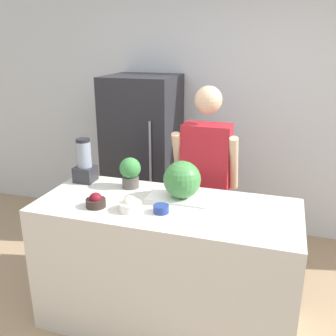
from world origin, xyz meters
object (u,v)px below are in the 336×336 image
(bowl_small_blue, at_px, (161,209))
(blender, at_px, (85,163))
(person, at_px, (205,184))
(potted_plant, at_px, (130,172))
(refrigerator, at_px, (143,157))
(watermelon, at_px, (182,180))
(bowl_cream, at_px, (130,205))
(bowl_cherries, at_px, (96,201))

(bowl_small_blue, height_order, blender, blender)
(person, xyz_separation_m, bowl_small_blue, (-0.13, -0.80, 0.11))
(person, xyz_separation_m, potted_plant, (-0.49, -0.45, 0.21))
(blender, bearing_deg, refrigerator, 86.30)
(refrigerator, bearing_deg, watermelon, -57.90)
(bowl_cream, xyz_separation_m, blender, (-0.55, 0.40, 0.11))
(bowl_cherries, bearing_deg, person, 55.89)
(bowl_small_blue, distance_m, potted_plant, 0.51)
(bowl_small_blue, bearing_deg, bowl_cherries, -174.19)
(watermelon, relative_size, potted_plant, 1.13)
(refrigerator, bearing_deg, blender, -93.70)
(potted_plant, bearing_deg, bowl_cream, -67.76)
(bowl_cherries, bearing_deg, refrigerator, 98.99)
(person, xyz_separation_m, blender, (-0.88, -0.43, 0.23))
(bowl_small_blue, bearing_deg, refrigerator, 115.17)
(bowl_small_blue, bearing_deg, person, 81.01)
(person, height_order, blender, person)
(refrigerator, relative_size, person, 1.00)
(person, height_order, potted_plant, person)
(person, height_order, watermelon, person)
(blender, bearing_deg, bowl_cherries, -53.34)
(refrigerator, xyz_separation_m, bowl_small_blue, (0.68, -1.45, 0.13))
(blender, bearing_deg, bowl_small_blue, -26.01)
(person, bearing_deg, blender, -153.84)
(bowl_small_blue, bearing_deg, watermelon, 74.51)
(refrigerator, relative_size, watermelon, 6.41)
(bowl_cream, bearing_deg, blender, 143.98)
(refrigerator, height_order, potted_plant, refrigerator)
(bowl_cream, bearing_deg, refrigerator, 107.88)
(bowl_cream, xyz_separation_m, potted_plant, (-0.16, 0.38, 0.09))
(bowl_small_blue, bearing_deg, potted_plant, 135.74)
(person, distance_m, bowl_cherries, 1.02)
(refrigerator, bearing_deg, potted_plant, -73.69)
(potted_plant, bearing_deg, person, 42.61)
(watermelon, xyz_separation_m, bowl_cherries, (-0.51, -0.30, -0.11))
(person, relative_size, bowl_cream, 11.16)
(potted_plant, bearing_deg, bowl_cherries, -102.11)
(bowl_cherries, distance_m, blender, 0.52)
(person, bearing_deg, potted_plant, -137.39)
(person, bearing_deg, bowl_small_blue, -98.99)
(refrigerator, height_order, watermelon, refrigerator)
(watermelon, relative_size, blender, 0.76)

